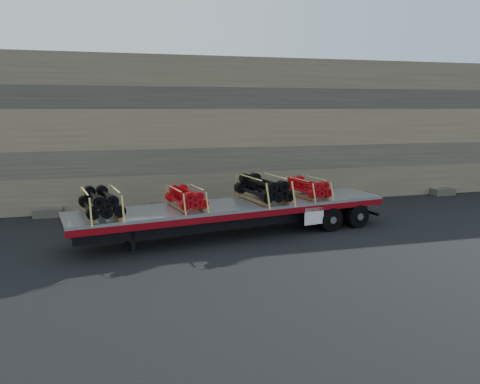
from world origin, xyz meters
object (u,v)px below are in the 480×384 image
object	(u,v)px
bundle_front	(101,203)
bundle_midrear	(263,189)
trailer	(234,219)
bundle_rear	(308,188)
bundle_midfront	(186,198)

from	to	relation	value
bundle_front	bundle_midrear	size ratio (longest dim) A/B	0.92
trailer	bundle_front	world-z (taller)	bundle_front
bundle_rear	bundle_midfront	bearing A→B (deg)	180.00
bundle_midfront	bundle_front	bearing A→B (deg)	-180.00
bundle_front	bundle_midfront	distance (m)	2.89
bundle_rear	bundle_front	bearing A→B (deg)	-180.00
trailer	bundle_midrear	distance (m)	1.58
bundle_front	bundle_rear	distance (m)	7.90
bundle_midrear	bundle_rear	size ratio (longest dim) A/B	1.27
bundle_front	bundle_rear	world-z (taller)	bundle_front
bundle_front	bundle_rear	xyz separation A→B (m)	(7.79, 1.33, -0.06)
trailer	bundle_front	size ratio (longest dim) A/B	5.15
bundle_front	bundle_midfront	xyz separation A→B (m)	(2.85, 0.49, -0.07)
bundle_rear	bundle_midrear	bearing A→B (deg)	180.00
bundle_midrear	trailer	bearing A→B (deg)	180.00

